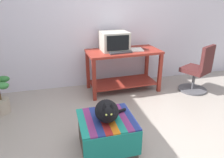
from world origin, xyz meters
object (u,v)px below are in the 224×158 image
at_px(tv_monitor, 114,41).
at_px(office_chair, 198,72).
at_px(cat, 107,111).
at_px(potted_plant, 0,94).
at_px(ottoman_with_blanket, 107,133).
at_px(book, 137,50).
at_px(desk, 123,64).
at_px(keyboard, 120,52).

relative_size(tv_monitor, office_chair, 0.55).
xyz_separation_m(cat, potted_plant, (-1.36, 1.24, -0.21)).
distance_m(tv_monitor, potted_plant, 2.03).
relative_size(ottoman_with_blanket, office_chair, 0.71).
relative_size(book, potted_plant, 0.42).
xyz_separation_m(book, ottoman_with_blanket, (-0.92, -1.50, -0.57)).
height_order(desk, keyboard, keyboard).
bearing_deg(desk, potted_plant, -173.29).
xyz_separation_m(tv_monitor, ottoman_with_blanket, (-0.53, -1.61, -0.72)).
xyz_separation_m(keyboard, book, (0.34, 0.11, -0.00)).
xyz_separation_m(tv_monitor, keyboard, (0.05, -0.22, -0.15)).
distance_m(tv_monitor, keyboard, 0.27).
bearing_deg(office_chair, potted_plant, -28.44).
height_order(tv_monitor, potted_plant, tv_monitor).
relative_size(desk, book, 5.42).
distance_m(keyboard, office_chair, 1.48).
height_order(keyboard, office_chair, office_chair).
height_order(tv_monitor, keyboard, tv_monitor).
bearing_deg(ottoman_with_blanket, desk, 65.91).
distance_m(keyboard, potted_plant, 2.00).
bearing_deg(potted_plant, keyboard, 5.28).
distance_m(book, cat, 1.81).
bearing_deg(keyboard, tv_monitor, 96.76).
xyz_separation_m(desk, ottoman_with_blanket, (-0.69, -1.54, -0.32)).
bearing_deg(potted_plant, cat, -42.42).
bearing_deg(keyboard, ottoman_with_blanket, -118.12).
bearing_deg(office_chair, tv_monitor, -45.77).
height_order(book, office_chair, office_chair).
bearing_deg(keyboard, office_chair, -16.84).
bearing_deg(tv_monitor, office_chair, -21.36).
xyz_separation_m(desk, office_chair, (1.29, -0.43, -0.13)).
relative_size(tv_monitor, ottoman_with_blanket, 0.78).
relative_size(keyboard, office_chair, 0.45).
distance_m(tv_monitor, cat, 1.77).
bearing_deg(cat, ottoman_with_blanket, 94.52).
bearing_deg(cat, office_chair, 37.05).
xyz_separation_m(desk, keyboard, (-0.11, -0.15, 0.26)).
xyz_separation_m(book, potted_plant, (-2.28, -0.29, -0.46)).
distance_m(cat, potted_plant, 1.85).
relative_size(desk, tv_monitor, 2.70).
bearing_deg(tv_monitor, cat, -110.31).
relative_size(desk, office_chair, 1.50).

